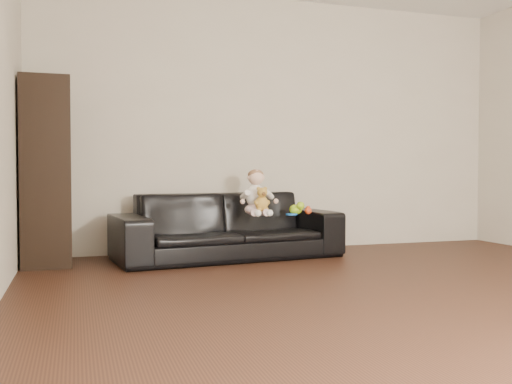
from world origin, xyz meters
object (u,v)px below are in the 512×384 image
object	(u,v)px
teddy_bear	(262,200)
toy_green	(296,210)
sofa	(228,226)
toy_blue_disc	(292,214)
cabinet	(47,172)
toy_rattle	(308,211)
baby	(256,195)

from	to	relation	value
teddy_bear	toy_green	xyz separation A→B (m)	(0.39, 0.15, -0.11)
sofa	toy_blue_disc	distance (m)	0.61
sofa	toy_green	bearing A→B (deg)	-15.21
cabinet	toy_rattle	size ratio (longest dim) A/B	23.35
baby	toy_blue_disc	xyz separation A→B (m)	(0.34, -0.01, -0.18)
cabinet	teddy_bear	bearing A→B (deg)	-10.47
baby	toy_green	distance (m)	0.42
toy_rattle	cabinet	bearing A→B (deg)	175.71
cabinet	toy_green	size ratio (longest dim) A/B	11.41
sofa	baby	xyz separation A→B (m)	(0.25, -0.11, 0.29)
baby	toy_green	bearing A→B (deg)	19.70
baby	teddy_bear	distance (m)	0.14
toy_green	sofa	bearing A→B (deg)	171.63
cabinet	toy_green	bearing A→B (deg)	-4.97
cabinet	toy_rattle	bearing A→B (deg)	-4.71
sofa	toy_blue_disc	xyz separation A→B (m)	(0.59, -0.12, 0.10)
sofa	toy_green	world-z (taller)	sofa
teddy_bear	toy_green	distance (m)	0.43
cabinet	toy_rattle	distance (m)	2.39
toy_rattle	baby	bearing A→B (deg)	-178.08
baby	toy_green	world-z (taller)	baby
sofa	baby	distance (m)	0.39
toy_green	toy_rattle	size ratio (longest dim) A/B	2.05
toy_green	cabinet	bearing A→B (deg)	175.45
baby	teddy_bear	world-z (taller)	baby
toy_blue_disc	toy_rattle	bearing A→B (deg)	9.15
teddy_bear	sofa	bearing A→B (deg)	149.78
teddy_bear	toy_blue_disc	bearing A→B (deg)	33.10
teddy_bear	toy_green	size ratio (longest dim) A/B	1.57
sofa	toy_rattle	world-z (taller)	sofa
cabinet	sofa	bearing A→B (deg)	-3.41
baby	teddy_bear	size ratio (longest dim) A/B	1.95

